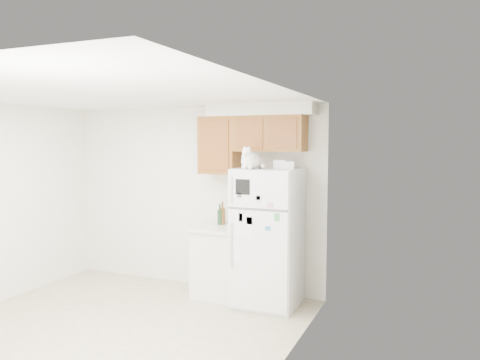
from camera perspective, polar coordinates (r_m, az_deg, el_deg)
The scene contains 9 objects.
ground_plane at distance 5.32m, azimuth -16.51°, elevation -17.96°, with size 3.80×4.00×0.01m, color beige.
room_shell at distance 5.04m, azimuth -14.12°, elevation 0.53°, with size 3.84×4.04×2.52m.
refrigerator at distance 5.82m, azimuth 3.41°, elevation -6.95°, with size 0.76×0.78×1.70m.
base_counter at distance 6.23m, azimuth -2.45°, elevation -9.82°, with size 0.64×0.64×0.92m.
cat at distance 5.57m, azimuth 1.25°, elevation 2.45°, with size 0.28×0.40×0.28m.
storage_box_back at distance 5.73m, azimuth 5.19°, elevation 1.93°, with size 0.18×0.13×0.10m, color white.
storage_box_front at distance 5.60m, azimuth 5.84°, elevation 1.81°, with size 0.15×0.11×0.09m, color white.
bottle_green at distance 6.23m, azimuth -2.48°, elevation -4.21°, with size 0.06×0.06×0.28m, color #19381E, non-canonical shape.
bottle_amber at distance 6.24m, azimuth -2.15°, elevation -4.06°, with size 0.07×0.07×0.31m, color #593814, non-canonical shape.
Camera 1 is at (3.16, -3.76, 2.04)m, focal length 35.00 mm.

